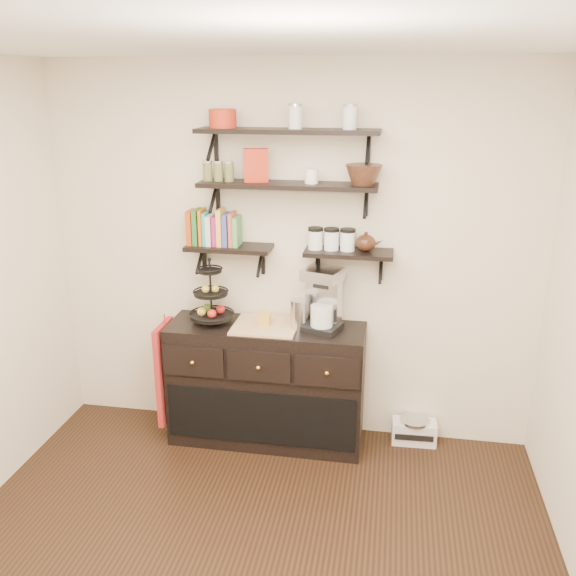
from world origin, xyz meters
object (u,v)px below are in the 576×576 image
at_px(radio, 414,431).
at_px(sideboard, 267,383).
at_px(fruit_stand, 212,302).
at_px(coffee_maker, 323,300).

bearing_deg(radio, sideboard, -175.11).
xyz_separation_m(fruit_stand, coffee_maker, (0.79, 0.03, 0.05)).
xyz_separation_m(sideboard, fruit_stand, (-0.39, 0.00, 0.61)).
bearing_deg(fruit_stand, coffee_maker, 1.98).
distance_m(sideboard, radio, 1.15).
distance_m(sideboard, fruit_stand, 0.72).
bearing_deg(coffee_maker, sideboard, -157.53).
xyz_separation_m(fruit_stand, radio, (1.47, 0.13, -0.97)).
distance_m(sideboard, coffee_maker, 0.77).
bearing_deg(sideboard, coffee_maker, 4.37).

